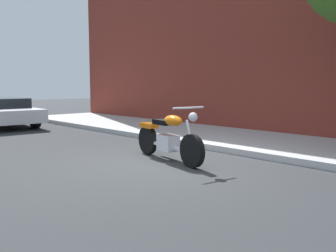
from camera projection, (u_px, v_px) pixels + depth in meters
ground_plane at (167, 164)px, 7.20m from camera, size 60.00×60.00×0.00m
sidewalk at (260, 142)px, 9.41m from camera, size 21.33×3.13×0.14m
motorcycle at (168, 138)px, 7.46m from camera, size 2.21×0.76×1.12m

